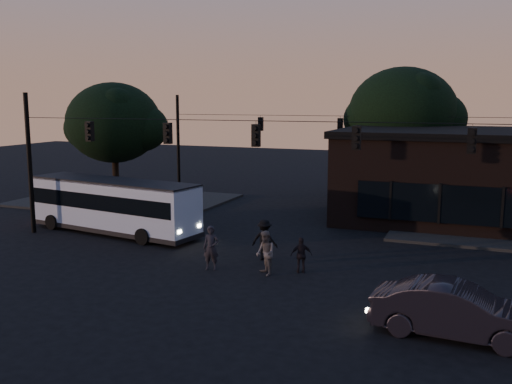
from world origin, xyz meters
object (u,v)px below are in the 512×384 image
at_px(bus, 113,203).
at_px(pedestrian_a, 211,248).
at_px(pedestrian_c, 301,255).
at_px(car, 456,311).
at_px(pedestrian_b, 265,253).
at_px(building, 473,176).
at_px(pedestrian_d, 265,240).

relative_size(bus, pedestrian_a, 5.60).
height_order(pedestrian_a, pedestrian_c, pedestrian_a).
relative_size(bus, car, 2.10).
bearing_deg(pedestrian_b, pedestrian_c, 80.06).
bearing_deg(pedestrian_b, car, 22.53).
distance_m(building, pedestrian_d, 15.08).
xyz_separation_m(pedestrian_b, pedestrian_d, (-0.82, 2.05, 0.01)).
xyz_separation_m(car, pedestrian_d, (-8.38, 5.74, 0.10)).
distance_m(building, pedestrian_c, 15.15).
bearing_deg(pedestrian_a, car, -31.11).
bearing_deg(pedestrian_a, pedestrian_b, -7.60).
height_order(bus, pedestrian_d, bus).
height_order(bus, pedestrian_a, bus).
xyz_separation_m(pedestrian_a, pedestrian_d, (1.57, 2.22, -0.02)).
bearing_deg(pedestrian_c, car, 119.54).
distance_m(pedestrian_a, pedestrian_c, 3.81).
height_order(pedestrian_a, pedestrian_b, pedestrian_a).
height_order(pedestrian_b, pedestrian_d, pedestrian_d).
distance_m(building, car, 18.22).
distance_m(car, pedestrian_b, 8.42).
xyz_separation_m(building, pedestrian_c, (-6.31, -13.63, -1.94)).
relative_size(pedestrian_b, pedestrian_c, 1.20).
bearing_deg(car, bus, 70.58).
bearing_deg(pedestrian_b, pedestrian_d, 160.28).
relative_size(pedestrian_a, pedestrian_c, 1.23).
distance_m(bus, pedestrian_b, 11.00).
height_order(bus, pedestrian_c, bus).
bearing_deg(car, pedestrian_b, 67.77).
height_order(building, pedestrian_c, building).
relative_size(building, pedestrian_a, 8.18).
relative_size(car, pedestrian_d, 2.71).
bearing_deg(pedestrian_d, car, 144.43).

